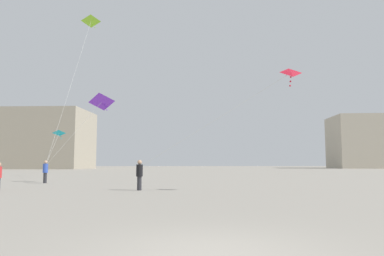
# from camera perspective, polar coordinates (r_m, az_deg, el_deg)

# --- Properties ---
(ground_plane) EXTENTS (300.00, 300.00, 0.00)m
(ground_plane) POSITION_cam_1_polar(r_m,az_deg,el_deg) (6.50, 3.12, -19.40)
(ground_plane) COLOR #9E9689
(person_in_blue) EXTENTS (0.37, 0.37, 1.72)m
(person_in_blue) POSITION_cam_1_polar(r_m,az_deg,el_deg) (29.46, -22.37, -6.31)
(person_in_blue) COLOR #2D2D33
(person_in_blue) RESTS_ON ground_plane
(person_in_black) EXTENTS (0.37, 0.37, 1.70)m
(person_in_black) POSITION_cam_1_polar(r_m,az_deg,el_deg) (20.49, -8.39, -7.22)
(person_in_black) COLOR #2D2D33
(person_in_black) RESTS_ON ground_plane
(kite_violet_delta) EXTENTS (4.91, 1.18, 5.53)m
(kite_violet_delta) POSITION_cam_1_polar(r_m,az_deg,el_deg) (29.24, -14.24, 3.99)
(kite_violet_delta) COLOR purple
(kite_crimson_delta) EXTENTS (8.82, 1.70, 5.38)m
(kite_crimson_delta) POSITION_cam_1_polar(r_m,az_deg,el_deg) (20.26, 14.78, 8.01)
(kite_crimson_delta) COLOR red
(kite_cyan_delta) EXTENTS (5.06, 15.47, 4.02)m
(kite_cyan_delta) POSITION_cam_1_polar(r_m,az_deg,el_deg) (44.66, -20.48, -0.89)
(kite_cyan_delta) COLOR #1EB2C6
(kite_lime_delta) EXTENTS (1.99, 7.04, 14.55)m
(kite_lime_delta) POSITION_cam_1_polar(r_m,az_deg,el_deg) (37.78, -15.94, 15.64)
(kite_lime_delta) COLOR #8CD12D
(building_left_hall) EXTENTS (23.38, 17.42, 14.67)m
(building_left_hall) POSITION_cam_1_polar(r_m,az_deg,el_deg) (98.28, -22.66, -1.72)
(building_left_hall) COLOR #A39984
(building_left_hall) RESTS_ON ground_plane
(building_centre_hall) EXTENTS (27.89, 15.65, 14.16)m
(building_centre_hall) POSITION_cam_1_polar(r_m,az_deg,el_deg) (110.12, 28.24, -1.99)
(building_centre_hall) COLOR #B2A893
(building_centre_hall) RESTS_ON ground_plane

